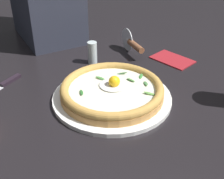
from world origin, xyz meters
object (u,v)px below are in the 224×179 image
at_px(pizza, 112,90).
at_px(folded_napkin, 172,59).
at_px(table_knife, 2,86).
at_px(pizza_cutter, 133,44).
at_px(pepper_shaker, 92,53).

relative_size(pizza, folded_napkin, 2.05).
bearing_deg(pizza, table_knife, 150.36).
xyz_separation_m(pizza_cutter, folded_napkin, (0.12, -0.09, -0.04)).
height_order(pizza, folded_napkin, pizza).
height_order(pizza, pepper_shaker, pepper_shaker).
bearing_deg(pizza_cutter, folded_napkin, -37.30).
bearing_deg(pizza_cutter, pizza, -122.45).
distance_m(pizza_cutter, folded_napkin, 0.15).
distance_m(folded_napkin, pepper_shaker, 0.28).
relative_size(table_knife, folded_napkin, 1.21).
bearing_deg(pizza_cutter, table_knife, -168.89).
height_order(pizza_cutter, table_knife, pizza_cutter).
relative_size(pizza, pizza_cutter, 1.88).
bearing_deg(table_knife, pizza_cutter, 11.11).
bearing_deg(pepper_shaker, folded_napkin, -14.13).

